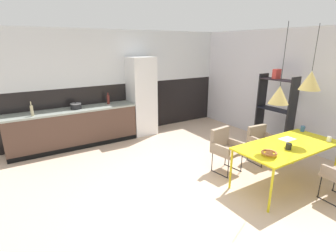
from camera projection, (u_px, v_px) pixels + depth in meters
ground_plane at (208, 187)px, 4.37m from camera, size 9.25×9.25×0.00m
back_wall_splashback_dark at (125, 108)px, 7.00m from camera, size 6.04×0.12×1.34m
back_wall_panel_upper at (122, 57)px, 6.60m from camera, size 6.04×0.12×1.34m
side_wall_right at (318, 93)px, 5.46m from camera, size 0.12×7.12×2.68m
kitchen_counter at (74, 128)px, 6.05m from camera, size 2.91×0.63×0.90m
refrigerator_column at (142, 97)px, 6.78m from camera, size 0.63×0.60×2.02m
dining_table at (288, 147)px, 4.29m from camera, size 1.85×0.85×0.73m
armchair_by_stool at (224, 145)px, 4.84m from camera, size 0.54×0.53×0.82m
armchair_near_window at (261, 139)px, 5.25m from camera, size 0.52×0.50×0.73m
fruit_bowl at (269, 153)px, 3.84m from camera, size 0.24×0.24×0.06m
open_book at (287, 139)px, 4.50m from camera, size 0.27×0.19×0.02m
mug_tall_blue at (329, 139)px, 4.41m from camera, size 0.12×0.07×0.09m
mug_white_ceramic at (303, 129)px, 4.91m from camera, size 0.12×0.07×0.11m
mug_wide_latte at (289, 146)px, 4.06m from camera, size 0.13×0.09×0.10m
cooking_pot at (76, 106)px, 5.95m from camera, size 0.25×0.25×0.15m
bottle_wine_green at (108, 99)px, 6.43m from camera, size 0.07×0.07×0.28m
bottle_spice_small at (32, 111)px, 5.32m from camera, size 0.06×0.06×0.31m
open_shelf_unit at (275, 110)px, 5.82m from camera, size 0.30×0.83×1.81m
pendant_lamp_over_table_near at (279, 95)px, 3.85m from camera, size 0.30×0.30×1.17m
pendant_lamp_over_table_far at (311, 81)px, 4.16m from camera, size 0.34×0.34×1.02m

